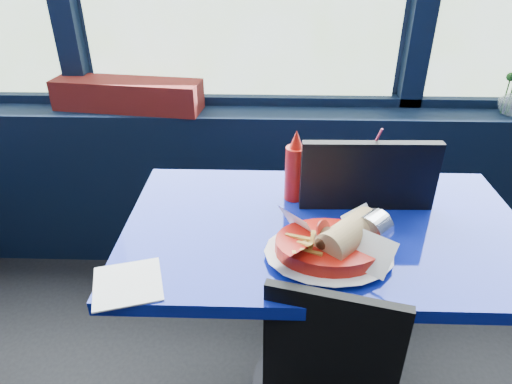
% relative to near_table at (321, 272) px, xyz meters
% --- Properties ---
extents(window_sill, '(5.00, 0.26, 0.80)m').
position_rel_near_table_xyz_m(window_sill, '(-0.30, 0.87, -0.17)').
color(window_sill, black).
rests_on(window_sill, ground).
extents(near_table, '(1.20, 0.70, 0.75)m').
position_rel_near_table_xyz_m(near_table, '(0.00, 0.00, 0.00)').
color(near_table, black).
rests_on(near_table, ground).
extents(chair_near_back, '(0.45, 0.45, 0.98)m').
position_rel_near_table_xyz_m(chair_near_back, '(0.14, 0.23, -0.01)').
color(chair_near_back, black).
rests_on(chair_near_back, ground).
extents(planter_box, '(0.69, 0.25, 0.13)m').
position_rel_near_table_xyz_m(planter_box, '(-0.82, 0.85, 0.30)').
color(planter_box, maroon).
rests_on(planter_box, window_sill).
extents(food_basket, '(0.38, 0.38, 0.11)m').
position_rel_near_table_xyz_m(food_basket, '(0.00, -0.15, 0.22)').
color(food_basket, red).
rests_on(food_basket, near_table).
extents(ketchup_bottle, '(0.06, 0.06, 0.24)m').
position_rel_near_table_xyz_m(ketchup_bottle, '(-0.09, 0.16, 0.29)').
color(ketchup_bottle, red).
rests_on(ketchup_bottle, near_table).
extents(soda_cup, '(0.08, 0.08, 0.27)m').
position_rel_near_table_xyz_m(soda_cup, '(0.13, 0.14, 0.25)').
color(soda_cup, navy).
rests_on(soda_cup, near_table).
extents(napkin, '(0.21, 0.21, 0.00)m').
position_rel_near_table_xyz_m(napkin, '(-0.52, -0.28, 0.18)').
color(napkin, white).
rests_on(napkin, near_table).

